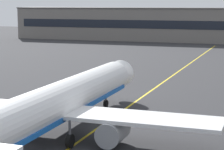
# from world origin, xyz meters

# --- Properties ---
(taxiway_centreline) EXTENTS (1.44, 180.00, 0.01)m
(taxiway_centreline) POSITION_xyz_m (0.00, 30.00, 0.00)
(taxiway_centreline) COLOR yellow
(taxiway_centreline) RESTS_ON ground
(airliner_foreground) EXTENTS (32.01, 41.41, 11.65)m
(airliner_foreground) POSITION_xyz_m (-2.67, 15.75, 3.37)
(airliner_foreground) COLOR white
(airliner_foreground) RESTS_ON ground
(terminal_building) EXTENTS (131.34, 12.40, 11.47)m
(terminal_building) POSITION_xyz_m (-6.90, 131.80, 5.74)
(terminal_building) COLOR slate
(terminal_building) RESTS_ON ground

